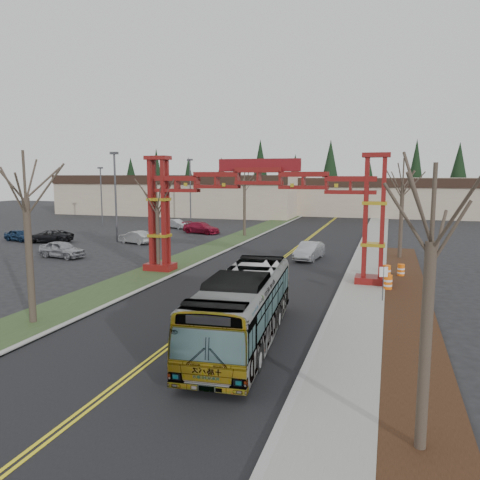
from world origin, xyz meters
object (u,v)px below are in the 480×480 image
at_px(light_pole_far, 190,185).
at_px(street_sign, 383,277).
at_px(transit_bus, 243,307).
at_px(parked_car_near_b, 136,237).
at_px(bare_tree_right_near, 431,244).
at_px(light_pole_near, 115,190).
at_px(barrel_mid, 386,273).
at_px(parked_car_mid_a, 201,228).
at_px(bare_tree_right_far, 403,185).
at_px(parked_car_near_c, 49,236).
at_px(bare_tree_median_mid, 157,208).
at_px(bare_tree_median_near, 26,199).
at_px(retail_building_east, 396,196).
at_px(barrel_north, 401,271).
at_px(parked_car_far_a, 177,224).
at_px(gateway_arch, 259,196).
at_px(bare_tree_median_far, 245,185).
at_px(retail_building_west, 186,194).
at_px(barrel_south, 388,283).
at_px(light_pole_mid, 101,192).
at_px(parked_car_mid_b, 19,235).
at_px(silver_sedan, 309,251).
at_px(parked_car_near_a, 62,249).

distance_m(light_pole_far, street_sign, 52.89).
height_order(transit_bus, parked_car_near_b, transit_bus).
height_order(parked_car_near_b, bare_tree_right_near, bare_tree_right_near).
bearing_deg(light_pole_near, barrel_mid, -21.16).
relative_size(parked_car_mid_a, bare_tree_right_far, 0.57).
distance_m(parked_car_near_c, bare_tree_median_mid, 22.32).
bearing_deg(bare_tree_median_mid, bare_tree_median_near, -90.00).
height_order(retail_building_east, bare_tree_median_mid, retail_building_east).
distance_m(bare_tree_median_near, barrel_north, 25.46).
bearing_deg(light_pole_near, parked_car_near_c, -158.42).
xyz_separation_m(parked_car_far_a, barrel_north, (29.60, -24.25, -0.15)).
distance_m(light_pole_far, barrel_mid, 48.15).
bearing_deg(gateway_arch, parked_car_near_b, 144.33).
bearing_deg(bare_tree_median_far, bare_tree_right_near, -66.85).
bearing_deg(light_pole_far, barrel_mid, -49.45).
xyz_separation_m(retail_building_west, transit_bus, (32.95, -67.15, -2.16)).
bearing_deg(gateway_arch, bare_tree_median_far, 109.68).
xyz_separation_m(street_sign, barrel_south, (0.27, 3.17, -1.02)).
relative_size(light_pole_near, barrel_north, 10.33).
bearing_deg(bare_tree_median_far, light_pole_mid, 165.91).
bearing_deg(parked_car_mid_b, bare_tree_right_near, -113.41).
bearing_deg(gateway_arch, barrel_south, -8.24).
bearing_deg(bare_tree_median_near, barrel_north, 43.60).
xyz_separation_m(silver_sedan, light_pole_far, (-24.49, 29.73, 5.06)).
bearing_deg(parked_car_near_a, bare_tree_median_far, -20.52).
relative_size(bare_tree_median_near, bare_tree_right_far, 0.96).
relative_size(gateway_arch, barrel_south, 17.40).
relative_size(parked_car_near_c, bare_tree_median_far, 0.60).
height_order(retail_building_east, light_pole_near, light_pole_near).
height_order(transit_bus, street_sign, transit_bus).
bearing_deg(silver_sedan, parked_car_near_a, -157.80).
distance_m(retail_building_west, light_pole_near, 42.08).
bearing_deg(parked_car_near_a, light_pole_far, 13.78).
height_order(parked_car_near_c, parked_car_mid_b, parked_car_near_c).
xyz_separation_m(gateway_arch, parked_car_mid_b, (-31.15, 10.22, -5.32)).
xyz_separation_m(parked_car_near_b, street_sign, (26.25, -17.02, 0.84)).
distance_m(bare_tree_right_near, barrel_south, 19.17).
distance_m(silver_sedan, bare_tree_median_near, 25.17).
height_order(parked_car_near_c, parked_car_mid_a, parked_car_mid_a).
height_order(light_pole_mid, street_sign, light_pole_mid).
bearing_deg(light_pole_mid, light_pole_far, 43.09).
relative_size(retail_building_east, silver_sedan, 8.05).
distance_m(retail_building_east, parked_car_mid_b, 66.17).
height_order(parked_car_mid_a, light_pole_mid, light_pole_mid).
distance_m(parked_car_mid_b, bare_tree_right_near, 51.15).
xyz_separation_m(transit_bus, street_sign, (5.84, 8.71, -0.06)).
xyz_separation_m(light_pole_near, light_pole_far, (-1.99, 25.09, 0.06)).
xyz_separation_m(transit_bus, parked_car_near_c, (-30.10, 23.52, -0.89)).
bearing_deg(silver_sedan, parked_car_near_b, 175.30).
bearing_deg(parked_car_near_a, parked_car_mid_a, -5.10).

